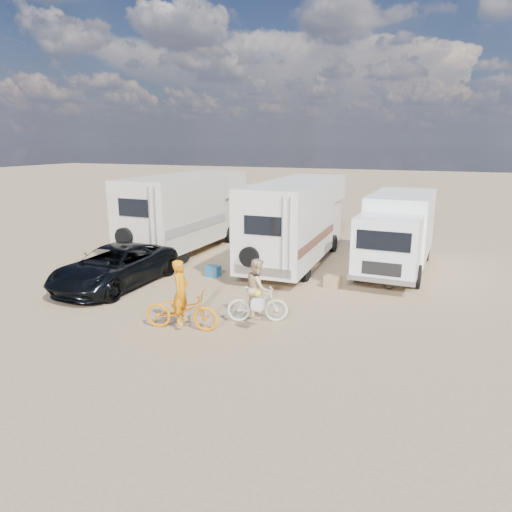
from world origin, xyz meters
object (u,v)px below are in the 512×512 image
at_px(rv_main, 297,222).
at_px(rv_left, 186,213).
at_px(box_truck, 397,234).
at_px(crate, 333,281).
at_px(bike_man, 182,310).
at_px(bike_woman, 258,304).
at_px(dark_suv, 115,266).
at_px(cooler, 213,271).
at_px(rider_man, 181,298).
at_px(bike_parked, 376,274).
at_px(rider_woman, 258,294).

height_order(rv_main, rv_left, rv_left).
height_order(box_truck, crate, box_truck).
bearing_deg(bike_man, bike_woman, -64.30).
xyz_separation_m(box_truck, dark_suv, (-8.46, -5.51, -0.72)).
bearing_deg(cooler, dark_suv, -134.75).
bearing_deg(box_truck, cooler, -148.96).
bearing_deg(bike_woman, rv_main, -13.85).
distance_m(bike_man, rider_man, 0.32).
bearing_deg(rv_main, box_truck, 3.62).
bearing_deg(bike_parked, bike_man, 172.07).
distance_m(bike_man, crate, 5.68).
xyz_separation_m(rv_main, bike_woman, (0.89, -6.38, -1.12)).
bearing_deg(dark_suv, rider_man, -30.30).
bearing_deg(rider_man, crate, -40.09).
distance_m(box_truck, bike_parked, 2.48).
bearing_deg(rider_woman, rv_left, 20.31).
height_order(box_truck, dark_suv, box_truck).
xyz_separation_m(box_truck, crate, (-1.69, -2.94, -1.20)).
bearing_deg(rv_left, rv_main, -1.86).
bearing_deg(crate, box_truck, 60.06).
distance_m(rv_main, bike_woman, 6.54).
distance_m(rv_left, cooler, 4.71).
bearing_deg(bike_man, bike_parked, -46.49).
relative_size(bike_man, crate, 4.04).
bearing_deg(bike_woman, rider_man, 104.17).
xyz_separation_m(bike_man, bike_parked, (4.11, 5.62, -0.11)).
distance_m(rv_left, rider_man, 9.09).
xyz_separation_m(bike_man, rider_man, (0.00, 0.00, 0.32)).
xyz_separation_m(bike_man, bike_woman, (1.62, 1.18, -0.02)).
relative_size(rv_left, bike_woman, 4.27).
distance_m(box_truck, rider_woman, 7.30).
distance_m(bike_man, cooler, 4.79).
bearing_deg(rider_woman, bike_parked, -51.10).
height_order(dark_suv, rider_man, rider_man).
relative_size(box_truck, crate, 13.66).
bearing_deg(box_truck, rv_left, -178.17).
bearing_deg(rv_left, bike_woman, -46.12).
distance_m(rider_man, bike_parked, 6.98).
relative_size(dark_suv, rider_man, 2.92).
height_order(rv_left, box_truck, rv_left).
height_order(rv_main, box_truck, rv_main).
distance_m(box_truck, bike_man, 9.10).
bearing_deg(rv_main, rv_left, 175.43).
bearing_deg(cooler, rv_main, 58.27).
distance_m(box_truck, rider_man, 9.08).
bearing_deg(cooler, rv_left, 136.20).
distance_m(dark_suv, bike_parked, 8.71).
distance_m(rv_main, rider_woman, 6.49).
bearing_deg(rv_main, dark_suv, -132.95).
bearing_deg(bike_parked, dark_suv, 140.32).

